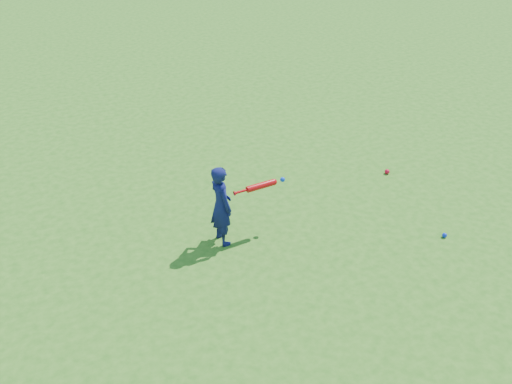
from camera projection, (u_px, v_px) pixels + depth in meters
ground at (222, 241)px, 7.41m from camera, size 80.00×80.00×0.00m
child at (221, 205)px, 7.13m from camera, size 0.30×0.42×1.09m
ground_ball_red at (387, 172)px, 8.89m from camera, size 0.08×0.08×0.08m
ground_ball_blue at (444, 235)px, 7.46m from camera, size 0.06×0.06×0.06m
bat_swing at (263, 185)px, 7.25m from camera, size 0.74×0.12×0.08m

